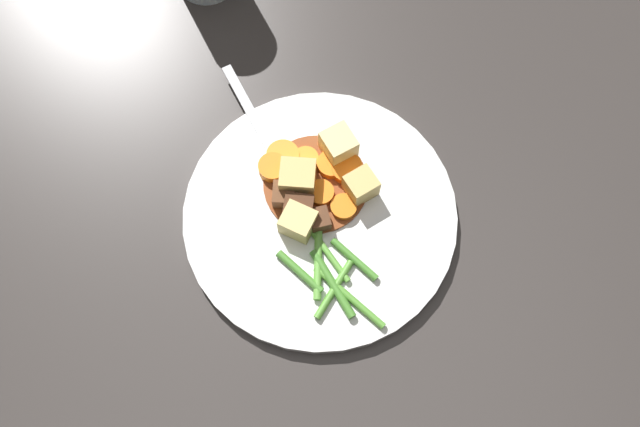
{
  "coord_description": "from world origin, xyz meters",
  "views": [
    {
      "loc": [
        -0.22,
        -0.01,
        0.64
      ],
      "look_at": [
        0.0,
        0.0,
        0.01
      ],
      "focal_mm": 38.36,
      "sensor_mm": 36.0,
      "label": 1
    }
  ],
  "objects_px": {
    "carrot_slice_4": "(344,207)",
    "carrot_slice_3": "(317,193)",
    "potato_chunk_1": "(339,146)",
    "potato_chunk_2": "(298,178)",
    "fork": "(265,138)",
    "carrot_slice_1": "(331,165)",
    "carrot_slice_6": "(347,169)",
    "potato_chunk_0": "(298,222)",
    "carrot_slice_0": "(273,168)",
    "meat_chunk_0": "(299,207)",
    "carrot_slice_5": "(306,160)",
    "meat_chunk_1": "(320,220)",
    "dinner_plate": "(320,216)",
    "carrot_slice_2": "(283,157)",
    "potato_chunk_3": "(361,186)",
    "meat_chunk_2": "(284,195)"
  },
  "relations": [
    {
      "from": "potato_chunk_2",
      "to": "potato_chunk_0",
      "type": "bearing_deg",
      "value": -176.74
    },
    {
      "from": "carrot_slice_1",
      "to": "carrot_slice_6",
      "type": "bearing_deg",
      "value": -105.3
    },
    {
      "from": "meat_chunk_2",
      "to": "carrot_slice_3",
      "type": "bearing_deg",
      "value": -81.77
    },
    {
      "from": "carrot_slice_6",
      "to": "fork",
      "type": "height_order",
      "value": "carrot_slice_6"
    },
    {
      "from": "potato_chunk_3",
      "to": "carrot_slice_2",
      "type": "bearing_deg",
      "value": 68.04
    },
    {
      "from": "meat_chunk_0",
      "to": "meat_chunk_2",
      "type": "bearing_deg",
      "value": 50.31
    },
    {
      "from": "dinner_plate",
      "to": "carrot_slice_4",
      "type": "xyz_separation_m",
      "value": [
        0.01,
        -0.02,
        0.01
      ]
    },
    {
      "from": "meat_chunk_0",
      "to": "meat_chunk_1",
      "type": "relative_size",
      "value": 1.35
    },
    {
      "from": "carrot_slice_4",
      "to": "potato_chunk_3",
      "type": "relative_size",
      "value": 0.93
    },
    {
      "from": "potato_chunk_0",
      "to": "carrot_slice_0",
      "type": "bearing_deg",
      "value": 26.02
    },
    {
      "from": "dinner_plate",
      "to": "carrot_slice_0",
      "type": "distance_m",
      "value": 0.07
    },
    {
      "from": "carrot_slice_4",
      "to": "carrot_slice_3",
      "type": "bearing_deg",
      "value": 64.17
    },
    {
      "from": "meat_chunk_1",
      "to": "fork",
      "type": "relative_size",
      "value": 0.13
    },
    {
      "from": "meat_chunk_0",
      "to": "meat_chunk_2",
      "type": "xyz_separation_m",
      "value": [
        0.01,
        0.02,
        -0.0
      ]
    },
    {
      "from": "dinner_plate",
      "to": "meat_chunk_1",
      "type": "bearing_deg",
      "value": -179.98
    },
    {
      "from": "carrot_slice_2",
      "to": "potato_chunk_2",
      "type": "distance_m",
      "value": 0.03
    },
    {
      "from": "carrot_slice_4",
      "to": "meat_chunk_1",
      "type": "height_order",
      "value": "meat_chunk_1"
    },
    {
      "from": "potato_chunk_1",
      "to": "potato_chunk_2",
      "type": "xyz_separation_m",
      "value": [
        -0.04,
        0.04,
        -0.0
      ]
    },
    {
      "from": "carrot_slice_1",
      "to": "carrot_slice_4",
      "type": "bearing_deg",
      "value": -163.12
    },
    {
      "from": "carrot_slice_4",
      "to": "potato_chunk_1",
      "type": "distance_m",
      "value": 0.06
    },
    {
      "from": "carrot_slice_6",
      "to": "carrot_slice_0",
      "type": "bearing_deg",
      "value": 91.7
    },
    {
      "from": "carrot_slice_0",
      "to": "fork",
      "type": "xyz_separation_m",
      "value": [
        0.03,
        0.01,
        -0.01
      ]
    },
    {
      "from": "carrot_slice_5",
      "to": "potato_chunk_0",
      "type": "xyz_separation_m",
      "value": [
        -0.07,
        0.0,
        0.01
      ]
    },
    {
      "from": "carrot_slice_3",
      "to": "fork",
      "type": "height_order",
      "value": "carrot_slice_3"
    },
    {
      "from": "carrot_slice_3",
      "to": "potato_chunk_1",
      "type": "height_order",
      "value": "potato_chunk_1"
    },
    {
      "from": "potato_chunk_2",
      "to": "fork",
      "type": "height_order",
      "value": "potato_chunk_2"
    },
    {
      "from": "carrot_slice_5",
      "to": "fork",
      "type": "xyz_separation_m",
      "value": [
        0.02,
        0.04,
        -0.0
      ]
    },
    {
      "from": "carrot_slice_5",
      "to": "potato_chunk_2",
      "type": "xyz_separation_m",
      "value": [
        -0.02,
        0.01,
        0.01
      ]
    },
    {
      "from": "potato_chunk_3",
      "to": "carrot_slice_6",
      "type": "bearing_deg",
      "value": 34.66
    },
    {
      "from": "dinner_plate",
      "to": "carrot_slice_5",
      "type": "bearing_deg",
      "value": 16.79
    },
    {
      "from": "carrot_slice_1",
      "to": "carrot_slice_6",
      "type": "height_order",
      "value": "same"
    },
    {
      "from": "dinner_plate",
      "to": "potato_chunk_0",
      "type": "relative_size",
      "value": 8.85
    },
    {
      "from": "carrot_slice_0",
      "to": "carrot_slice_1",
      "type": "distance_m",
      "value": 0.06
    },
    {
      "from": "potato_chunk_0",
      "to": "fork",
      "type": "distance_m",
      "value": 0.1
    },
    {
      "from": "potato_chunk_1",
      "to": "meat_chunk_1",
      "type": "bearing_deg",
      "value": 168.31
    },
    {
      "from": "dinner_plate",
      "to": "meat_chunk_2",
      "type": "distance_m",
      "value": 0.04
    },
    {
      "from": "carrot_slice_2",
      "to": "fork",
      "type": "height_order",
      "value": "carrot_slice_2"
    },
    {
      "from": "meat_chunk_2",
      "to": "carrot_slice_4",
      "type": "bearing_deg",
      "value": -98.2
    },
    {
      "from": "carrot_slice_4",
      "to": "meat_chunk_0",
      "type": "xyz_separation_m",
      "value": [
        -0.0,
        0.04,
        0.01
      ]
    },
    {
      "from": "dinner_plate",
      "to": "fork",
      "type": "xyz_separation_m",
      "value": [
        0.08,
        0.06,
        0.01
      ]
    },
    {
      "from": "potato_chunk_3",
      "to": "meat_chunk_1",
      "type": "bearing_deg",
      "value": 132.23
    },
    {
      "from": "potato_chunk_2",
      "to": "dinner_plate",
      "type": "bearing_deg",
      "value": -142.94
    },
    {
      "from": "meat_chunk_0",
      "to": "carrot_slice_2",
      "type": "bearing_deg",
      "value": 18.71
    },
    {
      "from": "meat_chunk_1",
      "to": "potato_chunk_2",
      "type": "bearing_deg",
      "value": 29.71
    },
    {
      "from": "carrot_slice_1",
      "to": "carrot_slice_3",
      "type": "relative_size",
      "value": 1.1
    },
    {
      "from": "meat_chunk_1",
      "to": "fork",
      "type": "distance_m",
      "value": 0.11
    },
    {
      "from": "carrot_slice_1",
      "to": "carrot_slice_6",
      "type": "distance_m",
      "value": 0.02
    },
    {
      "from": "potato_chunk_1",
      "to": "meat_chunk_0",
      "type": "xyz_separation_m",
      "value": [
        -0.06,
        0.04,
        -0.0
      ]
    },
    {
      "from": "potato_chunk_2",
      "to": "meat_chunk_0",
      "type": "relative_size",
      "value": 1.23
    },
    {
      "from": "dinner_plate",
      "to": "potato_chunk_2",
      "type": "distance_m",
      "value": 0.04
    }
  ]
}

